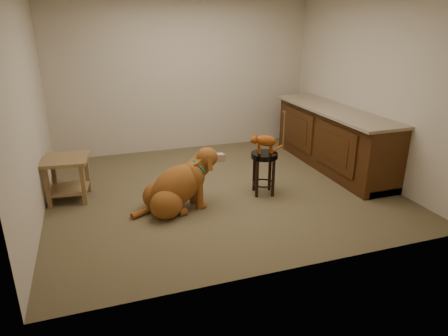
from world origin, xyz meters
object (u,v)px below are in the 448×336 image
object	(u,v)px
padded_stool	(264,165)
golden_retriever	(177,187)
side_table	(67,172)
tabby_kitten	(264,141)
wood_stool	(297,130)

from	to	relation	value
padded_stool	golden_retriever	size ratio (longest dim) A/B	0.46
side_table	tabby_kitten	size ratio (longest dim) A/B	1.31
tabby_kitten	side_table	bearing A→B (deg)	178.19
side_table	golden_retriever	bearing A→B (deg)	-30.30
wood_stool	tabby_kitten	size ratio (longest dim) A/B	1.50
golden_retriever	tabby_kitten	bearing A→B (deg)	-3.75
tabby_kitten	padded_stool	bearing A→B (deg)	-5.72
tabby_kitten	wood_stool	bearing A→B (deg)	62.01
padded_stool	wood_stool	distance (m)	2.08
padded_stool	golden_retriever	world-z (taller)	golden_retriever
padded_stool	golden_retriever	distance (m)	1.20
wood_stool	golden_retriever	distance (m)	3.05
side_table	tabby_kitten	distance (m)	2.56
golden_retriever	tabby_kitten	distance (m)	1.26
side_table	golden_retriever	distance (m)	1.47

